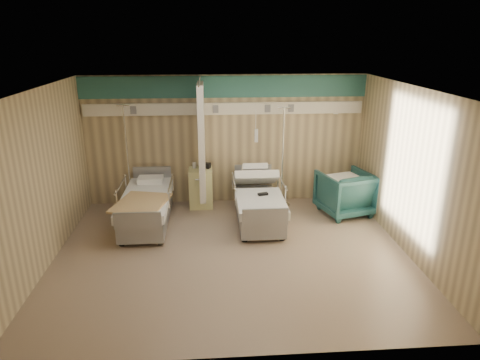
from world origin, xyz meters
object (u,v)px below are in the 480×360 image
at_px(bedside_cabinet, 201,188).
at_px(iv_stand_left, 130,187).
at_px(bed_right, 258,207).
at_px(visitor_armchair, 345,193).
at_px(iv_stand_right, 282,187).
at_px(bed_left, 147,210).

height_order(bedside_cabinet, iv_stand_left, iv_stand_left).
xyz_separation_m(bed_right, bedside_cabinet, (-1.15, 0.90, 0.11)).
xyz_separation_m(visitor_armchair, iv_stand_right, (-1.25, 0.51, -0.01)).
height_order(bed_left, bedside_cabinet, bedside_cabinet).
bearing_deg(bed_left, iv_stand_left, 116.11).
bearing_deg(iv_stand_left, bed_left, -63.89).
distance_m(bed_right, visitor_armchair, 1.88).
xyz_separation_m(bed_right, iv_stand_right, (0.60, 0.80, 0.13)).
distance_m(bed_left, bedside_cabinet, 1.39).
bearing_deg(bed_right, visitor_armchair, 8.77).
bearing_deg(visitor_armchair, bedside_cabinet, -26.88).
height_order(iv_stand_right, iv_stand_left, iv_stand_left).
relative_size(bed_right, bed_left, 1.00).
height_order(bedside_cabinet, visitor_armchair, visitor_armchair).
xyz_separation_m(iv_stand_right, iv_stand_left, (-3.28, 0.18, 0.01)).
relative_size(iv_stand_right, iv_stand_left, 0.97).
height_order(bed_right, visitor_armchair, visitor_armchair).
bearing_deg(bedside_cabinet, visitor_armchair, -11.58).
bearing_deg(bedside_cabinet, bed_left, -139.40).
bearing_deg(iv_stand_left, iv_stand_right, -3.21).
xyz_separation_m(bedside_cabinet, iv_stand_left, (-1.53, 0.08, 0.03)).
height_order(visitor_armchair, iv_stand_left, iv_stand_left).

